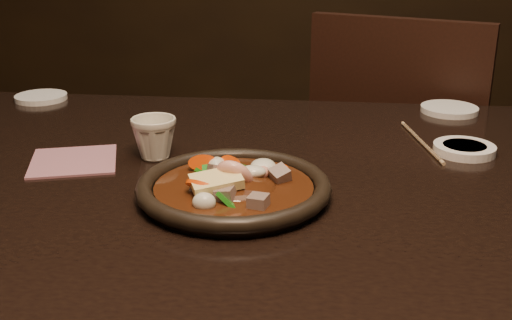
# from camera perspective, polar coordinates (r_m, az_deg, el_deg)

# --- Properties ---
(table) EXTENTS (1.60, 0.90, 0.75)m
(table) POSITION_cam_1_polar(r_m,az_deg,el_deg) (1.03, 4.51, -5.43)
(table) COLOR black
(table) RESTS_ON floor
(chair) EXTENTS (0.56, 0.56, 0.92)m
(chair) POSITION_cam_1_polar(r_m,az_deg,el_deg) (1.71, 12.75, -1.30)
(chair) COLOR black
(chair) RESTS_ON floor
(plate) EXTENTS (0.28, 0.28, 0.03)m
(plate) POSITION_cam_1_polar(r_m,az_deg,el_deg) (0.91, -1.99, -2.54)
(plate) COLOR black
(plate) RESTS_ON table
(stirfry) EXTENTS (0.17, 0.17, 0.06)m
(stirfry) POSITION_cam_1_polar(r_m,az_deg,el_deg) (0.91, -2.03, -2.15)
(stirfry) COLOR #321609
(stirfry) RESTS_ON plate
(soy_dish) EXTENTS (0.10, 0.10, 0.01)m
(soy_dish) POSITION_cam_1_polar(r_m,az_deg,el_deg) (1.15, 18.02, 0.94)
(soy_dish) COLOR white
(soy_dish) RESTS_ON table
(saucer_left) EXTENTS (0.11, 0.11, 0.01)m
(saucer_left) POSITION_cam_1_polar(r_m,az_deg,el_deg) (1.50, -18.56, 5.31)
(saucer_left) COLOR white
(saucer_left) RESTS_ON table
(saucer_right) EXTENTS (0.12, 0.12, 0.01)m
(saucer_right) POSITION_cam_1_polar(r_m,az_deg,el_deg) (1.39, 16.81, 4.34)
(saucer_right) COLOR white
(saucer_right) RESTS_ON table
(tea_cup) EXTENTS (0.09, 0.08, 0.08)m
(tea_cup) POSITION_cam_1_polar(r_m,az_deg,el_deg) (1.07, -9.04, 2.06)
(tea_cup) COLOR beige
(tea_cup) RESTS_ON table
(chopsticks) EXTENTS (0.05, 0.22, 0.01)m
(chopsticks) POSITION_cam_1_polar(r_m,az_deg,el_deg) (1.18, 14.49, 1.59)
(chopsticks) COLOR tan
(chopsticks) RESTS_ON table
(napkin) EXTENTS (0.17, 0.17, 0.00)m
(napkin) POSITION_cam_1_polar(r_m,az_deg,el_deg) (1.09, -15.91, -0.09)
(napkin) COLOR #925965
(napkin) RESTS_ON table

